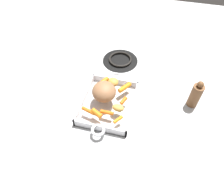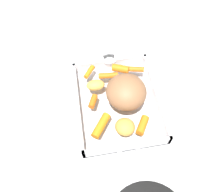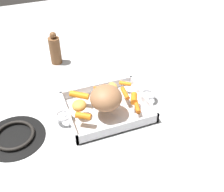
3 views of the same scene
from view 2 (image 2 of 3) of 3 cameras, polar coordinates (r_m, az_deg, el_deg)
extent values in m
plane|color=silver|center=(0.71, 1.36, -2.07)|extent=(2.35, 2.35, 0.00)
cube|color=silver|center=(0.71, 1.37, -1.89)|extent=(0.30, 0.24, 0.01)
cube|color=silver|center=(0.69, -8.19, -2.61)|extent=(0.30, 0.01, 0.04)
cube|color=silver|center=(0.72, 10.64, 0.14)|extent=(0.30, 0.01, 0.04)
cube|color=silver|center=(0.78, -0.53, 7.89)|extent=(0.01, 0.24, 0.04)
cube|color=silver|center=(0.64, 3.79, -12.39)|extent=(0.01, 0.24, 0.04)
torus|color=silver|center=(0.78, -0.77, 9.63)|extent=(0.06, 0.06, 0.01)
torus|color=silver|center=(0.62, 4.23, -13.57)|extent=(0.06, 0.06, 0.01)
ellipsoid|color=#9A6945|center=(0.64, 3.50, 1.03)|extent=(0.16, 0.16, 0.08)
cylinder|color=orange|center=(0.73, 5.30, 6.60)|extent=(0.03, 0.07, 0.02)
cylinder|color=orange|center=(0.71, -0.95, 5.06)|extent=(0.02, 0.06, 0.02)
cylinder|color=orange|center=(0.66, -4.68, -1.31)|extent=(0.05, 0.03, 0.02)
cylinder|color=orange|center=(0.73, -5.61, 5.91)|extent=(0.05, 0.04, 0.02)
cylinder|color=orange|center=(0.62, -2.72, -7.27)|extent=(0.07, 0.06, 0.02)
cylinder|color=orange|center=(0.63, 7.51, -7.10)|extent=(0.06, 0.05, 0.02)
cylinder|color=orange|center=(0.72, 2.13, 6.74)|extent=(0.05, 0.06, 0.03)
ellipsoid|color=gold|center=(0.62, 3.29, -7.55)|extent=(0.07, 0.07, 0.04)
ellipsoid|color=gold|center=(0.69, -4.06, 2.70)|extent=(0.04, 0.06, 0.03)
camera|label=1|loc=(0.96, -37.99, 65.13)|focal=33.59mm
camera|label=3|loc=(0.79, 85.97, 17.16)|focal=44.07mm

